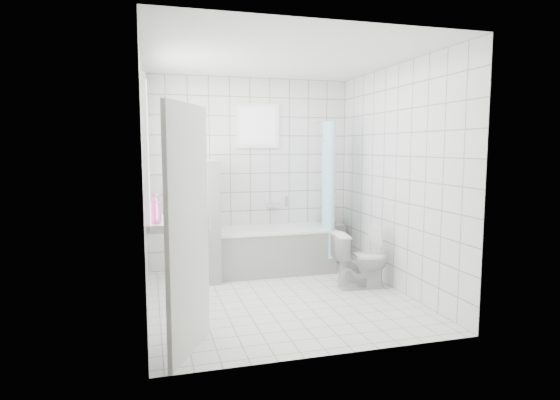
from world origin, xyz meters
name	(u,v)px	position (x,y,z in m)	size (l,w,h in m)	color
ground	(280,298)	(0.00, 0.00, 0.00)	(3.00, 3.00, 0.00)	white
ceiling	(280,57)	(0.00, 0.00, 2.60)	(3.00, 3.00, 0.00)	white
wall_back	(250,173)	(0.00, 1.50, 1.30)	(2.80, 0.02, 2.60)	white
wall_front	(332,194)	(0.00, -1.50, 1.30)	(2.80, 0.02, 2.60)	white
wall_left	(145,183)	(-1.40, 0.00, 1.30)	(0.02, 3.00, 2.60)	white
wall_right	(396,178)	(1.40, 0.00, 1.30)	(0.02, 3.00, 2.60)	white
window_left	(148,153)	(-1.35, 0.30, 1.60)	(0.01, 0.90, 1.40)	white
window_back	(258,126)	(0.10, 1.46, 1.95)	(0.50, 0.01, 0.50)	white
window_sill	(155,222)	(-1.31, 0.30, 0.86)	(0.18, 1.02, 0.08)	white
door	(188,231)	(-1.07, -1.12, 1.00)	(0.04, 0.80, 2.00)	silver
bathtub	(273,250)	(0.22, 1.12, 0.29)	(1.56, 0.77, 0.58)	white
partition_wall	(210,219)	(-0.62, 1.07, 0.75)	(0.15, 0.85, 1.50)	white
tiled_ledge	(329,243)	(1.13, 1.38, 0.28)	(0.40, 0.24, 0.55)	white
toilet	(361,260)	(1.03, 0.11, 0.33)	(0.37, 0.65, 0.67)	silver
curtain_rod	(325,122)	(0.94, 1.10, 2.00)	(0.02, 0.02, 0.80)	silver
shower_curtain	(328,189)	(0.94, 0.97, 1.10)	(0.14, 0.48, 1.78)	#50C6EB
tub_faucet	(274,205)	(0.32, 1.46, 0.85)	(0.18, 0.06, 0.06)	silver
sill_bottles	(156,209)	(-1.30, 0.18, 1.01)	(0.16, 0.80, 0.29)	#2EACD3
ledge_bottles	(331,216)	(1.14, 1.35, 0.67)	(0.13, 0.17, 0.27)	yellow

